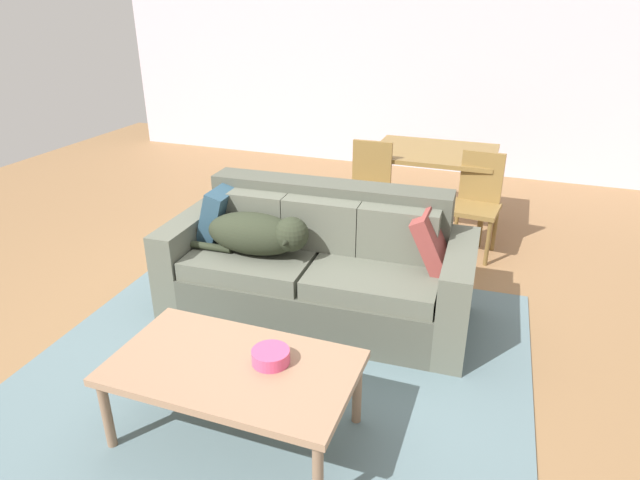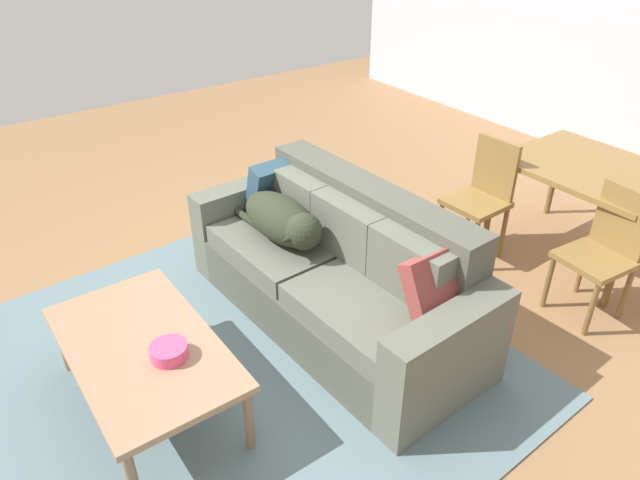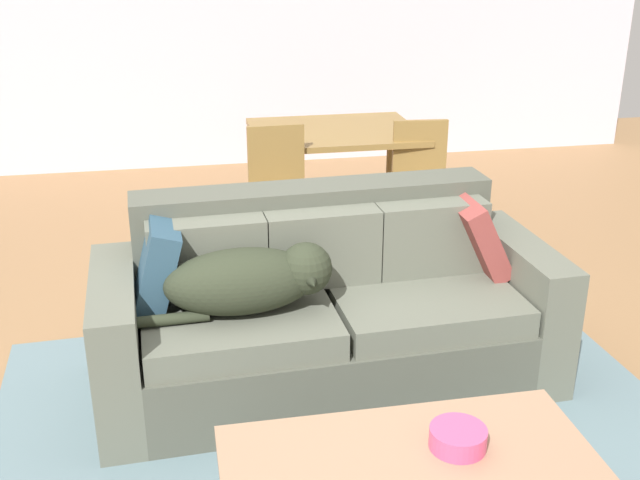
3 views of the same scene
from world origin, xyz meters
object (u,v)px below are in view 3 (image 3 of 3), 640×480
dining_table (335,139)px  dining_chair_near_right (422,183)px  coffee_table (414,480)px  throw_pillow_by_right_arm (476,235)px  dog_on_left_cushion (252,279)px  couch (326,312)px  bowl_on_coffee_table (458,438)px  dining_chair_near_left (280,192)px  throw_pillow_by_left_arm (156,264)px

dining_table → dining_chair_near_right: 0.74m
coffee_table → throw_pillow_by_right_arm: bearing=62.0°
coffee_table → dining_chair_near_right: size_ratio=1.38×
dog_on_left_cushion → dining_chair_near_right: (1.29, 1.61, -0.14)m
dining_table → coffee_table: bearing=-97.5°
couch → coffee_table: couch is taller
coffee_table → dining_table: dining_table is taller
couch → throw_pillow_by_right_arm: 0.82m
dog_on_left_cushion → dining_chair_near_right: bearing=48.8°
bowl_on_coffee_table → dining_chair_near_left: dining_chair_near_left is taller
couch → bowl_on_coffee_table: size_ratio=11.29×
throw_pillow_by_left_arm → coffee_table: throw_pillow_by_left_arm is taller
dog_on_left_cushion → bowl_on_coffee_table: 1.20m
dog_on_left_cushion → dining_table: size_ratio=0.74×
couch → dining_chair_near_left: bearing=88.5°
dog_on_left_cushion → bowl_on_coffee_table: (0.56, -1.05, -0.15)m
dog_on_left_cushion → dining_chair_near_left: dining_chair_near_left is taller
dining_chair_near_left → couch: bearing=-91.0°
dog_on_left_cushion → dining_table: bearing=66.7°
dog_on_left_cushion → throw_pillow_by_right_arm: 1.15m
couch → dining_table: (0.45, 1.97, 0.32)m
bowl_on_coffee_table → coffee_table: bearing=-154.8°
throw_pillow_by_left_arm → dining_table: throw_pillow_by_left_arm is taller
throw_pillow_by_right_arm → dining_table: throw_pillow_by_right_arm is taller
bowl_on_coffee_table → dining_table: bearing=85.4°
throw_pillow_by_right_arm → bowl_on_coffee_table: throw_pillow_by_right_arm is taller
throw_pillow_by_left_arm → throw_pillow_by_right_arm: 1.53m
throw_pillow_by_right_arm → bowl_on_coffee_table: 1.43m
couch → bowl_on_coffee_table: bearing=-83.2°
dining_chair_near_right → dining_table: bearing=137.3°
couch → dog_on_left_cushion: size_ratio=2.54×
dining_chair_near_right → dining_chair_near_left: bearing=-170.8°
couch → dining_chair_near_right: size_ratio=2.43×
bowl_on_coffee_table → dining_table: dining_table is taller
throw_pillow_by_right_arm → dining_chair_near_right: bearing=82.9°
throw_pillow_by_left_arm → dining_chair_near_right: size_ratio=0.44×
throw_pillow_by_right_arm → coffee_table: bearing=-118.0°
dog_on_left_cushion → dining_chair_near_left: 1.59m
couch → throw_pillow_by_left_arm: (-0.77, 0.02, 0.30)m
throw_pillow_by_right_arm → throw_pillow_by_left_arm: bearing=-177.5°
throw_pillow_by_right_arm → dining_chair_near_right: (0.17, 1.35, -0.17)m
throw_pillow_by_right_arm → coffee_table: size_ratio=0.32×
couch → throw_pillow_by_right_arm: bearing=3.9°
throw_pillow_by_right_arm → dining_chair_near_left: bearing=121.3°
bowl_on_coffee_table → dining_chair_near_right: dining_chair_near_right is taller
coffee_table → dining_table: (0.43, 3.27, 0.27)m
dog_on_left_cushion → throw_pillow_by_right_arm: size_ratio=2.19×
dining_chair_near_left → dining_chair_near_right: bearing=1.7°
bowl_on_coffee_table → dining_chair_near_right: bearing=74.6°
throw_pillow_by_left_arm → dining_table: 2.30m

